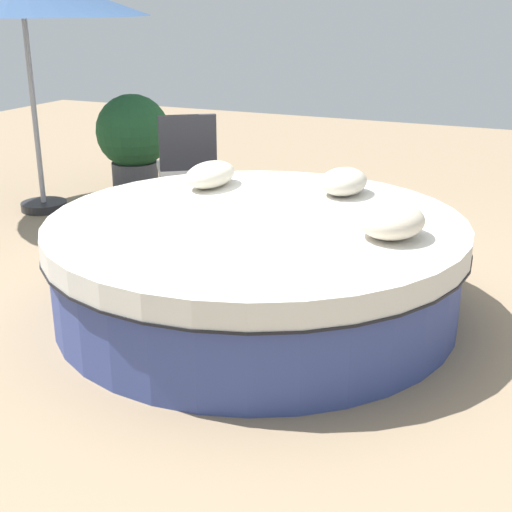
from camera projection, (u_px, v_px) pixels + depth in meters
The scene contains 7 objects.
ground_plane at pixel (256, 310), 4.69m from camera, with size 16.00×16.00×0.00m, color #9E8466.
round_bed at pixel (256, 264), 4.58m from camera, with size 2.69×2.69×0.64m.
throw_pillow_0 at pixel (391, 220), 4.09m from camera, with size 0.45×0.39×0.21m, color beige.
throw_pillow_1 at pixel (344, 181), 4.99m from camera, with size 0.43×0.32×0.19m, color beige.
throw_pillow_2 at pixel (210, 174), 5.21m from camera, with size 0.52×0.30×0.18m, color beige.
patio_chair at pixel (187, 159), 6.53m from camera, with size 0.71×0.71×0.98m.
planter at pixel (133, 138), 7.44m from camera, with size 0.77×0.77×1.03m.
Camera 1 is at (3.91, 1.76, 1.94)m, focal length 49.41 mm.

